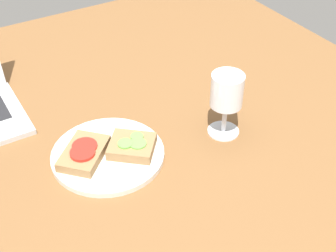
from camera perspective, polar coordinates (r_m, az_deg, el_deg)
name	(u,v)px	position (r cm, az deg, el deg)	size (l,w,h in cm)	color
wooden_table	(135,152)	(100.45, -3.99, -3.14)	(140.00, 140.00, 3.00)	brown
plate	(109,156)	(96.89, -7.23, -3.61)	(23.27, 23.27, 1.21)	silver
sandwich_with_cucumber	(132,146)	(95.98, -4.41, -2.44)	(12.02, 11.90, 2.62)	#937047
sandwich_with_tomato	(84,153)	(95.65, -10.22, -3.21)	(13.24, 13.16, 2.65)	#937047
wine_glass	(227,94)	(97.70, 7.17, 3.88)	(6.91, 6.91, 14.61)	white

